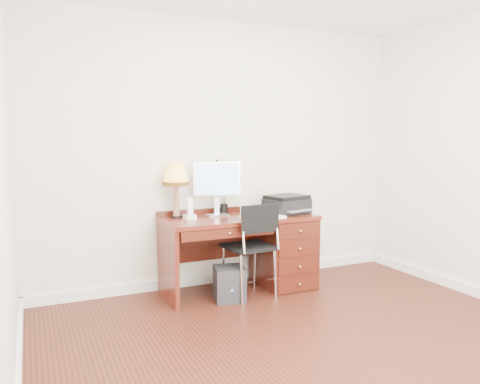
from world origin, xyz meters
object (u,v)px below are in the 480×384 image
printer (287,204)px  chair (252,241)px  desk (268,247)px  monitor (216,182)px  phone (190,213)px  leg_lamp (176,178)px  equipment_box (229,283)px

printer → chair: 0.64m
desk → chair: 0.43m
monitor → phone: 0.43m
printer → leg_lamp: 1.17m
equipment_box → phone: bearing=150.0°
chair → equipment_box: size_ratio=2.87×
chair → phone: bearing=144.4°
monitor → phone: (-0.31, -0.11, -0.28)m
printer → phone: phone is taller
desk → chair: bearing=-139.1°
leg_lamp → phone: leg_lamp is taller
printer → chair: size_ratio=0.53×
printer → leg_lamp: size_ratio=0.91×
desk → equipment_box: size_ratio=4.71×
desk → monitor: monitor is taller
monitor → equipment_box: bearing=-78.8°
desk → phone: (-0.82, 0.03, 0.40)m
desk → printer: 0.48m
monitor → equipment_box: monitor is taller
equipment_box → chair: bearing=2.9°
desk → chair: size_ratio=1.64×
equipment_box → desk: bearing=36.0°
leg_lamp → monitor: bearing=-5.1°
phone → equipment_box: size_ratio=0.66×
leg_lamp → phone: (0.09, -0.14, -0.33)m
monitor → phone: monitor is taller
leg_lamp → printer: bearing=-9.8°
chair → equipment_box: (-0.22, 0.04, -0.39)m
phone → desk: bearing=-9.0°
monitor → chair: (0.20, -0.41, -0.53)m
desk → leg_lamp: 1.17m
printer → equipment_box: 1.03m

